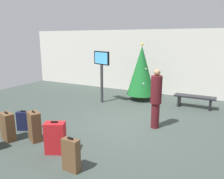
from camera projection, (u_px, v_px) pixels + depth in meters
name	position (u px, v px, depth m)	size (l,w,h in m)	color
ground_plane	(129.00, 124.00, 7.15)	(16.00, 16.00, 0.00)	#38423D
back_wall	(167.00, 62.00, 10.72)	(16.00, 0.20, 3.10)	beige
holiday_tree	(141.00, 71.00, 9.76)	(1.24, 1.24, 2.50)	#4C3319
flight_info_kiosk	(102.00, 67.00, 9.30)	(0.87, 0.40, 2.17)	#333338
waiting_bench	(195.00, 99.00, 8.79)	(1.56, 0.44, 0.48)	black
traveller_0	(156.00, 97.00, 6.69)	(0.41, 0.41, 1.81)	#4C1419
suitcase_0	(34.00, 126.00, 5.95)	(0.48, 0.41, 0.83)	brown
suitcase_2	(24.00, 121.00, 6.66)	(0.43, 0.32, 0.61)	#141938
suitcase_3	(55.00, 138.00, 5.31)	(0.55, 0.46, 0.80)	#B2191E
suitcase_4	(8.00, 127.00, 5.99)	(0.47, 0.35, 0.79)	brown
suitcase_5	(71.00, 155.00, 4.59)	(0.37, 0.19, 0.74)	brown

